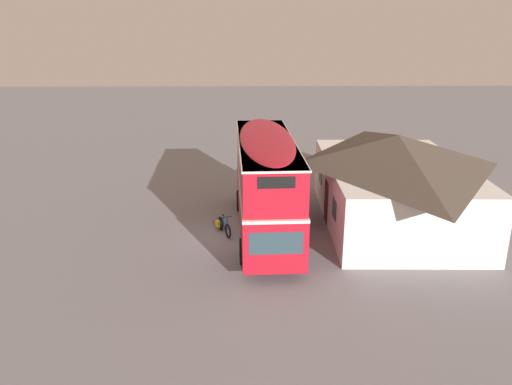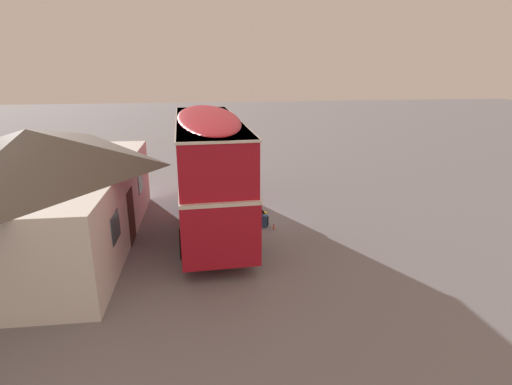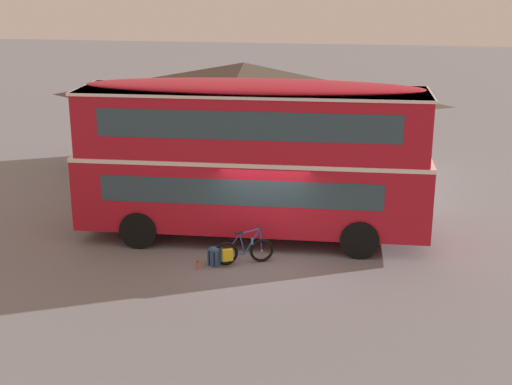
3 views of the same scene
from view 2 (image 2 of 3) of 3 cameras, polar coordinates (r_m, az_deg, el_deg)
name	(u,v)px [view 2 (image 2 of 3)]	position (r m, az deg, el deg)	size (l,w,h in m)	color
ground_plane	(243,217)	(18.62, -1.84, -3.45)	(120.00, 120.00, 0.00)	slate
double_decker_bus	(209,165)	(17.20, -6.58, 3.91)	(10.41, 2.93, 4.79)	black
touring_bicycle	(257,213)	(18.06, 0.10, -2.86)	(1.60, 0.84, 1.05)	black
backpack_on_ground	(265,220)	(17.46, 1.22, -3.90)	(0.37, 0.36, 0.55)	#2D4C7A
water_bottle_red_squeeze	(274,227)	(17.21, 2.51, -4.85)	(0.06, 0.06, 0.24)	#D84C33
pub_building	(35,189)	(17.05, -28.47, 0.49)	(11.18, 7.29, 4.47)	silver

